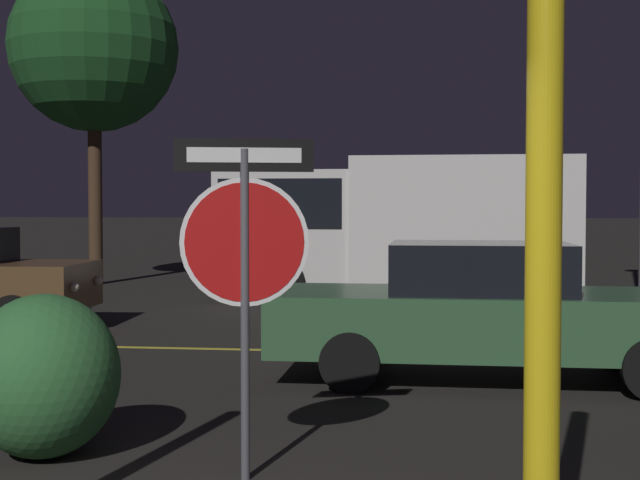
{
  "coord_description": "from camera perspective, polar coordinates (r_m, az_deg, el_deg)",
  "views": [
    {
      "loc": [
        1.09,
        -3.82,
        1.85
      ],
      "look_at": [
        0.09,
        4.51,
        1.52
      ],
      "focal_mm": 50.0,
      "sensor_mm": 36.0,
      "label": 1
    }
  ],
  "objects": [
    {
      "name": "passing_car_2",
      "position": [
        9.6,
        10.86,
        -4.53
      ],
      "size": [
        4.77,
        1.85,
        1.45
      ],
      "rotation": [
        0.0,
        0.0,
        -1.58
      ],
      "color": "#335B38",
      "rests_on": "ground_plane"
    },
    {
      "name": "hedge_bush_1",
      "position": [
        6.9,
        -17.28,
        -8.29
      ],
      "size": [
        1.11,
        1.16,
        1.2
      ],
      "primitive_type": "ellipsoid",
      "color": "#2D6633",
      "rests_on": "ground_plane"
    },
    {
      "name": "road_center_stripe",
      "position": [
        11.35,
        1.26,
        -7.13
      ],
      "size": [
        33.52,
        0.12,
        0.01
      ],
      "primitive_type": "cube",
      "color": "gold",
      "rests_on": "ground_plane"
    },
    {
      "name": "tree_0",
      "position": [
        21.79,
        -14.27,
        11.78
      ],
      "size": [
        3.9,
        3.9,
        7.47
      ],
      "color": "#422D1E",
      "rests_on": "ground_plane"
    },
    {
      "name": "yellow_pole_right",
      "position": [
        3.99,
        14.09,
        -1.83
      ],
      "size": [
        0.16,
        0.16,
        3.14
      ],
      "primitive_type": "cylinder",
      "color": "yellow",
      "rests_on": "ground_plane"
    },
    {
      "name": "stop_sign",
      "position": [
        5.96,
        -4.84,
        -0.06
      ],
      "size": [
        0.91,
        0.25,
        2.29
      ],
      "rotation": [
        0.0,
        0.0,
        0.24
      ],
      "color": "#4C4C51",
      "rests_on": "ground_plane"
    },
    {
      "name": "delivery_truck",
      "position": [
        17.49,
        4.42,
        1.28
      ],
      "size": [
        6.88,
        2.5,
        2.77
      ],
      "rotation": [
        0.0,
        0.0,
        1.56
      ],
      "color": "silver",
      "rests_on": "ground_plane"
    }
  ]
}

